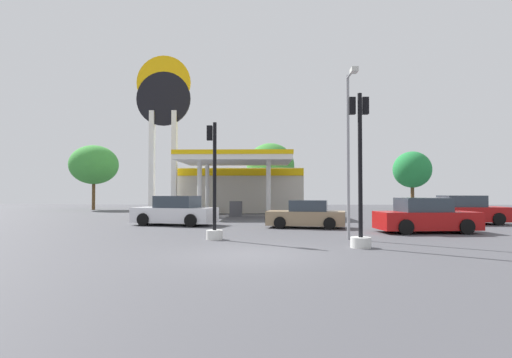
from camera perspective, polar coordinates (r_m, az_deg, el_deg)
name	(u,v)px	position (r m, az deg, el deg)	size (l,w,h in m)	color
ground_plane	(253,254)	(12.51, -0.41, -10.19)	(90.00, 90.00, 0.00)	#47474C
gas_station	(240,187)	(36.44, -2.13, -1.04)	(10.71, 12.41, 4.62)	beige
station_pole_sign	(163,112)	(35.50, -12.49, 8.92)	(4.44, 0.56, 12.98)	white
car_0	(426,217)	(20.26, 22.10, -4.79)	(4.51, 2.32, 1.56)	black
car_1	(464,211)	(26.35, 26.45, -3.93)	(4.56, 2.17, 1.61)	black
car_2	(175,212)	(23.30, -10.95, -4.42)	(4.77, 2.88, 1.60)	black
car_3	(306,215)	(21.42, 6.87, -4.92)	(4.13, 2.30, 1.40)	black
traffic_signal_0	(214,203)	(16.16, -5.76, -3.28)	(0.64, 0.67, 4.50)	silver
traffic_signal_1	(360,190)	(14.21, 13.99, -1.40)	(0.67, 0.69, 5.10)	silver
tree_0	(94,165)	(44.64, -21.20, 1.81)	(4.75, 4.75, 6.42)	brown
tree_1	(270,166)	(40.00, 1.98, 1.80)	(4.56, 4.56, 6.43)	brown
tree_2	(412,170)	(44.41, 20.50, 1.19)	(3.73, 3.73, 5.80)	brown
corner_streetlamp	(349,138)	(16.32, 12.56, 5.41)	(0.24, 1.48, 6.33)	gray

